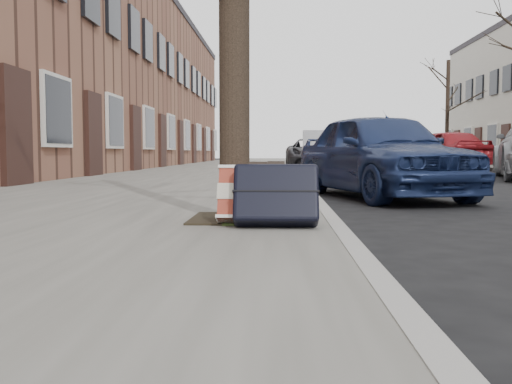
{
  "coord_description": "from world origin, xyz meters",
  "views": [
    {
      "loc": [
        -1.69,
        -3.5,
        0.68
      ],
      "look_at": [
        -1.87,
        0.8,
        0.38
      ],
      "focal_mm": 40.0,
      "sensor_mm": 36.0,
      "label": 1
    }
  ],
  "objects_px": {
    "car_near_front": "(380,154)",
    "car_near_mid": "(327,153)",
    "suitcase_red": "(257,195)",
    "suitcase_navy": "(276,194)"
  },
  "relations": [
    {
      "from": "car_near_front",
      "to": "car_near_mid",
      "type": "relative_size",
      "value": 0.97
    },
    {
      "from": "suitcase_red",
      "to": "car_near_mid",
      "type": "xyz_separation_m",
      "value": [
        1.49,
        11.67,
        0.3
      ]
    },
    {
      "from": "suitcase_navy",
      "to": "car_near_mid",
      "type": "relative_size",
      "value": 0.16
    },
    {
      "from": "suitcase_red",
      "to": "car_near_front",
      "type": "relative_size",
      "value": 0.15
    },
    {
      "from": "car_near_mid",
      "to": "suitcase_red",
      "type": "bearing_deg",
      "value": -95.28
    },
    {
      "from": "suitcase_navy",
      "to": "car_near_mid",
      "type": "height_order",
      "value": "car_near_mid"
    },
    {
      "from": "car_near_front",
      "to": "car_near_mid",
      "type": "bearing_deg",
      "value": 75.32
    },
    {
      "from": "suitcase_navy",
      "to": "car_near_front",
      "type": "height_order",
      "value": "car_near_front"
    },
    {
      "from": "suitcase_navy",
      "to": "car_near_front",
      "type": "xyz_separation_m",
      "value": [
        1.52,
        4.34,
        0.28
      ]
    },
    {
      "from": "car_near_mid",
      "to": "suitcase_navy",
      "type": "bearing_deg",
      "value": -94.52
    }
  ]
}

